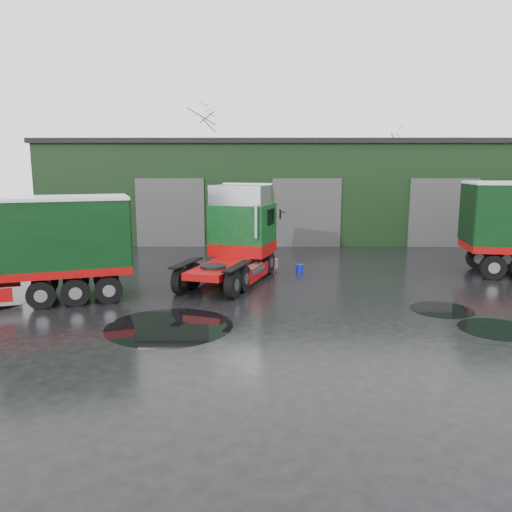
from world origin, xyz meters
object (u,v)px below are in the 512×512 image
at_px(wash_bucket, 299,268).
at_px(tree_back_b, 379,177).
at_px(tree_back_a, 201,166).
at_px(warehouse, 299,189).
at_px(hero_tractor, 228,235).

bearing_deg(wash_bucket, tree_back_b, 68.86).
bearing_deg(tree_back_a, tree_back_b, 0.00).
distance_m(warehouse, tree_back_a, 12.90).
bearing_deg(tree_back_a, hero_tractor, -81.18).
bearing_deg(tree_back_b, tree_back_a, 180.00).
bearing_deg(tree_back_b, wash_bucket, -111.14).
xyz_separation_m(warehouse, wash_bucket, (-0.97, -13.20, -3.00)).
distance_m(tree_back_a, tree_back_b, 16.03).
height_order(warehouse, tree_back_b, tree_back_b).
height_order(warehouse, hero_tractor, warehouse).
bearing_deg(tree_back_a, warehouse, -51.34).
bearing_deg(wash_bucket, hero_tractor, -143.18).
height_order(tree_back_a, tree_back_b, tree_back_a).
height_order(hero_tractor, wash_bucket, hero_tractor).
bearing_deg(tree_back_b, warehouse, -128.66).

